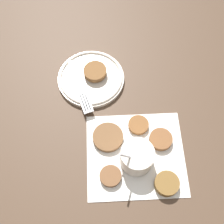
{
  "coord_description": "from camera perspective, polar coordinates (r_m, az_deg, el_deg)",
  "views": [
    {
      "loc": [
        0.04,
        0.28,
        0.81
      ],
      "look_at": [
        0.03,
        -0.13,
        0.02
      ],
      "focal_mm": 50.0,
      "sensor_mm": 36.0,
      "label": 1
    }
  ],
  "objects": [
    {
      "name": "fritter_0",
      "position": [
        0.87,
        -0.75,
        -4.65
      ],
      "size": [
        0.09,
        0.09,
        0.01
      ],
      "color": "brown",
      "rests_on": "napkin"
    },
    {
      "name": "sauce_bowl",
      "position": [
        0.83,
        4.54,
        -8.29
      ],
      "size": [
        0.1,
        0.09,
        0.13
      ],
      "color": "silver",
      "rests_on": "napkin"
    },
    {
      "name": "fritter_2",
      "position": [
        0.89,
        4.87,
        -2.39
      ],
      "size": [
        0.06,
        0.06,
        0.01
      ],
      "color": "brown",
      "rests_on": "napkin"
    },
    {
      "name": "fritter_4",
      "position": [
        0.83,
        -0.28,
        -11.64
      ],
      "size": [
        0.06,
        0.06,
        0.01
      ],
      "color": "brown",
      "rests_on": "napkin"
    },
    {
      "name": "ground_plane",
      "position": [
        0.86,
        2.42,
        -8.28
      ],
      "size": [
        4.0,
        4.0,
        0.0
      ],
      "primitive_type": "plane",
      "color": "#4C3828"
    },
    {
      "name": "fritter_1",
      "position": [
        0.88,
        8.9,
        -4.97
      ],
      "size": [
        0.06,
        0.06,
        0.02
      ],
      "color": "brown",
      "rests_on": "napkin"
    },
    {
      "name": "fork",
      "position": [
        0.93,
        -5.61,
        3.7
      ],
      "size": [
        0.08,
        0.19,
        0.0
      ],
      "color": "silver",
      "rests_on": "serving_plate"
    },
    {
      "name": "napkin",
      "position": [
        0.86,
        4.32,
        -7.79
      ],
      "size": [
        0.28,
        0.25,
        0.0
      ],
      "color": "white",
      "rests_on": "ground_plane"
    },
    {
      "name": "fritter_on_plate",
      "position": [
        0.96,
        -3.12,
        7.39
      ],
      "size": [
        0.07,
        0.07,
        0.02
      ],
      "color": "brown",
      "rests_on": "serving_plate"
    },
    {
      "name": "serving_plate",
      "position": [
        0.96,
        -3.85,
        6.19
      ],
      "size": [
        0.2,
        0.2,
        0.02
      ],
      "color": "silver",
      "rests_on": "ground_plane"
    },
    {
      "name": "fritter_3",
      "position": [
        0.84,
        9.98,
        -12.78
      ],
      "size": [
        0.06,
        0.06,
        0.02
      ],
      "color": "brown",
      "rests_on": "napkin"
    }
  ]
}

